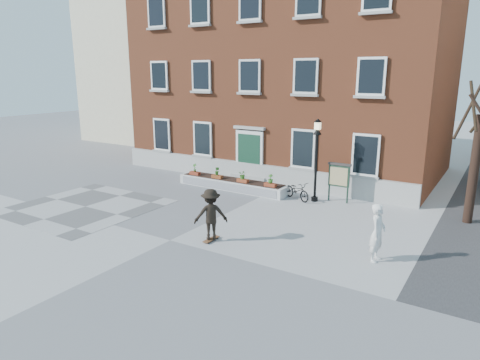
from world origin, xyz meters
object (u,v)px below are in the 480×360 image
Objects in this scene: bystander at (378,233)px; skateboarder at (211,214)px; lamp_post at (317,149)px; notice_board at (339,176)px; bicycle at (297,191)px.

bystander is 5.74m from skateboarder.
notice_board is at bearing 25.54° from lamp_post.
notice_board is at bearing 32.75° from bystander.
skateboarder is at bearing -157.70° from bicycle.
skateboarder is (-2.21, -7.17, -0.25)m from notice_board.
skateboarder is (-5.54, -1.49, 0.05)m from bystander.
bystander is 6.94m from lamp_post.
notice_board is (1.80, 0.71, 0.81)m from bicycle.
lamp_post reaches higher than notice_board.
lamp_post reaches higher than bystander.
lamp_post reaches higher than bicycle.
bicycle is 0.88× the size of skateboarder.
skateboarder reaches higher than bystander.
notice_board is 7.50m from skateboarder.
bystander is 6.58m from notice_board.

